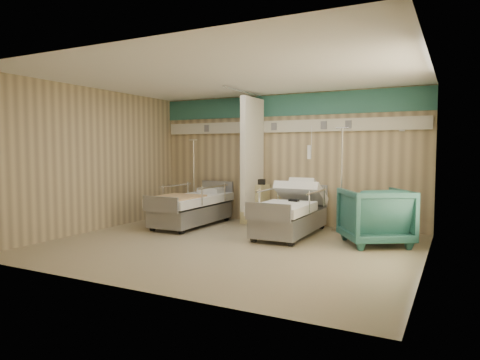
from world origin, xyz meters
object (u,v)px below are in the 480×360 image
bed_right (290,218)px  iv_stand_left (194,202)px  bed_left (192,211)px  visitor_armchair (375,216)px  bedside_cabinet (255,204)px  iv_stand_right (341,210)px

bed_right → iv_stand_left: bearing=163.1°
bed_left → visitor_armchair: visitor_armchair is taller
bed_left → iv_stand_left: 0.95m
bed_left → iv_stand_left: iv_stand_left is taller
bed_left → bedside_cabinet: bearing=40.6°
visitor_armchair → iv_stand_left: 4.33m
bedside_cabinet → iv_stand_left: bearing=-176.7°
bedside_cabinet → iv_stand_left: size_ratio=0.46×
bed_left → visitor_armchair: bearing=-1.7°
visitor_armchair → bedside_cabinet: bearing=-51.8°
iv_stand_right → iv_stand_left: 3.44m
bed_left → iv_stand_left: bearing=120.6°
visitor_armchair → iv_stand_right: size_ratio=0.52×
bedside_cabinet → visitor_armchair: bearing=-20.5°
bed_left → bedside_cabinet: 1.39m
visitor_armchair → iv_stand_left: size_ratio=0.57×
bed_right → bedside_cabinet: bedside_cabinet is taller
bed_right → bed_left: same height
bed_right → iv_stand_left: (-2.68, 0.81, 0.06)m
iv_stand_right → iv_stand_left: iv_stand_right is taller
bed_left → bed_right: bearing=0.0°
bed_right → bed_left: 2.20m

